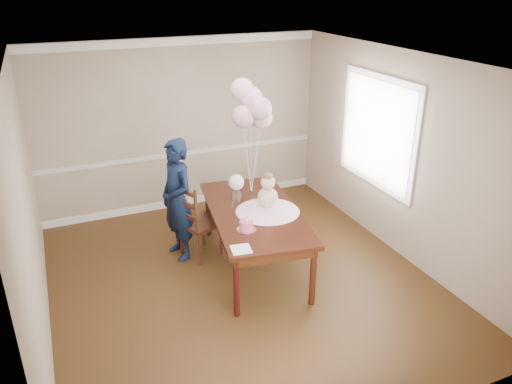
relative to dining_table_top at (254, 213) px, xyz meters
The scene contains 50 objects.
floor 0.88m from the dining_table_top, 134.84° to the right, with size 4.50×5.00×0.00m, color #331D0C.
ceiling 1.97m from the dining_table_top, 134.84° to the right, with size 4.50×5.00×0.02m, color silver.
wall_back 2.29m from the dining_table_top, 97.70° to the left, with size 4.50×0.02×2.70m, color tan.
wall_front 2.87m from the dining_table_top, 96.07° to the right, with size 4.50×0.02×2.70m, color tan.
wall_left 2.63m from the dining_table_top, behind, with size 0.02×5.00×2.70m, color tan.
wall_right 2.06m from the dining_table_top, ahead, with size 0.02×5.00×2.70m, color tan.
chair_rail_trim 2.21m from the dining_table_top, 97.74° to the left, with size 4.50×0.02×0.07m, color silver.
crown_molding 2.89m from the dining_table_top, 97.74° to the left, with size 4.50×0.02×0.12m, color white.
baseboard_trim 2.32m from the dining_table_top, 97.74° to the left, with size 4.50×0.02×0.12m, color white.
window_frame 2.09m from the dining_table_top, ahead, with size 0.02×1.66×1.56m, color white.
window_blinds 2.07m from the dining_table_top, ahead, with size 0.01×1.50×1.40m, color silver.
dining_table_top is the anchor object (origin of this frame).
table_apron 0.08m from the dining_table_top, ahead, with size 0.96×2.02×0.11m, color black.
table_leg_fl 1.15m from the dining_table_top, 123.60° to the right, with size 0.07×0.07×0.75m, color black.
table_leg_fr 1.15m from the dining_table_top, 74.52° to the right, with size 0.07×0.07×0.75m, color black.
table_leg_bl 1.15m from the dining_table_top, 105.48° to the left, with size 0.07×0.07×0.75m, color black.
table_leg_br 1.15m from the dining_table_top, 56.40° to the left, with size 0.07×0.07×0.75m, color black.
baby_skirt 0.19m from the dining_table_top, 27.49° to the right, with size 0.81×0.81×0.11m, color #FFBBDF.
baby_torso 0.28m from the dining_table_top, 27.49° to the right, with size 0.26×0.26×0.26m, color pink.
baby_head 0.45m from the dining_table_top, 27.49° to the right, with size 0.18×0.18×0.18m, color beige.
baby_hair 0.51m from the dining_table_top, 27.49° to the right, with size 0.13×0.13×0.13m, color brown.
cake_platter 0.53m from the dining_table_top, 123.02° to the right, with size 0.23×0.23×0.01m, color #B7B7BB.
birthday_cake 0.53m from the dining_table_top, 123.02° to the right, with size 0.16×0.16×0.11m, color #E84973.
cake_flower_a 0.55m from the dining_table_top, 123.02° to the right, with size 0.03×0.03×0.03m, color white.
cake_flower_b 0.52m from the dining_table_top, 120.63° to the right, with size 0.03×0.03×0.03m, color white.
rose_vase_near 0.37m from the dining_table_top, 107.51° to the left, with size 0.11×0.11×0.17m, color silver.
roses_near 0.47m from the dining_table_top, 107.51° to the left, with size 0.20×0.20×0.20m, color silver.
napkin 0.98m from the dining_table_top, 121.44° to the right, with size 0.21×0.21×0.01m, color white.
balloon_weight 0.60m from the dining_table_top, 70.64° to the left, with size 0.04×0.04×0.02m, color silver.
balloon_a 1.24m from the dining_table_top, 80.94° to the left, with size 0.30×0.30×0.30m, color #DA9AAC.
balloon_b 1.33m from the dining_table_top, 59.14° to the left, with size 0.30×0.30×0.30m, color #DF9EC0.
balloon_c 1.48m from the dining_table_top, 70.48° to the left, with size 0.30×0.30×0.30m, color #F1ABCF.
balloon_d 1.58m from the dining_table_top, 79.23° to the left, with size 0.30×0.30×0.30m, color #FFB4CB.
balloon_e 1.26m from the dining_table_top, 59.30° to the left, with size 0.30×0.30×0.30m, color #ECA7C0.
balloon_ribbon_a 0.76m from the dining_table_top, 75.75° to the left, with size 0.00×0.00×0.89m, color white.
balloon_ribbon_b 0.79m from the dining_table_top, 65.00° to the left, with size 0.00×0.00×1.00m, color white.
balloon_ribbon_c 0.88m from the dining_table_top, 70.55° to the left, with size 0.00×0.00×1.11m, color silver.
balloon_ribbon_d 0.92m from the dining_table_top, 75.32° to the left, with size 0.00×0.00×1.21m, color silver.
balloon_ribbon_e 0.80m from the dining_table_top, 64.42° to the left, with size 0.00×0.00×0.84m, color silver.
dining_chair_seat 0.82m from the dining_table_top, 135.70° to the left, with size 0.47×0.47×0.05m, color #381B0F.
chair_leg_fl 0.90m from the dining_table_top, 156.31° to the left, with size 0.04×0.04×0.46m, color #3A1C10.
chair_leg_fr 0.76m from the dining_table_top, 125.12° to the left, with size 0.04×0.04×0.46m, color #39160F.
chair_leg_bl 1.16m from the dining_table_top, 141.09° to the left, with size 0.04×0.04×0.46m, color #35110E.
chair_leg_br 1.05m from the dining_table_top, 119.41° to the left, with size 0.04×0.04×0.46m, color #381E0F.
chair_back_post_l 0.74m from the dining_table_top, 157.49° to the left, with size 0.04×0.04×0.60m, color #371C0F.
chair_back_post_r 1.04m from the dining_table_top, 142.11° to the left, with size 0.04×0.04×0.60m, color #38130F.
chair_slat_low 0.89m from the dining_table_top, 148.47° to the left, with size 0.03×0.43×0.05m, color #34120E.
chair_slat_mid 0.88m from the dining_table_top, 148.47° to the left, with size 0.03×0.43×0.05m, color #38170F.
chair_slat_top 0.91m from the dining_table_top, 148.47° to the left, with size 0.03×0.43×0.05m, color #391F0F.
woman 1.05m from the dining_table_top, 141.80° to the left, with size 0.60×0.40×1.65m, color black.
Camera 1 is at (-1.92, -4.91, 3.54)m, focal length 35.00 mm.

